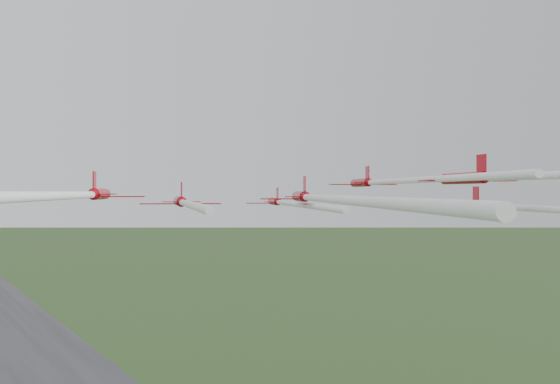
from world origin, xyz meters
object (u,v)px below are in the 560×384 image
jet_row2_right (387,181)px  jet_row3_mid (320,198)px  jet_row3_right (537,209)px  jet_row2_left (184,203)px  jet_row4_right (533,176)px  jet_row3_left (80,195)px  jet_lead (286,203)px

jet_row2_right → jet_row3_mid: jet_row2_right is taller
jet_row2_right → jet_row3_right: bearing=-57.5°
jet_row2_left → jet_row4_right: jet_row4_right is taller
jet_row4_right → jet_row3_right: bearing=57.9°
jet_row2_left → jet_row3_left: size_ratio=0.88×
jet_row3_left → jet_row3_mid: (17.02, -12.54, -0.26)m
jet_row3_left → jet_row4_right: size_ratio=1.11×
jet_row3_left → jet_row2_left: bearing=56.9°
jet_row3_left → jet_row3_mid: bearing=-14.3°
jet_row2_left → jet_lead: bearing=41.4°
jet_row4_right → jet_row2_right: bearing=94.5°
jet_row2_right → jet_row3_right: size_ratio=0.79×
jet_lead → jet_row2_right: (2.27, -18.28, 2.58)m
jet_row2_right → jet_row3_right: (3.03, -17.53, -2.60)m
jet_row3_right → jet_row4_right: bearing=-116.0°
jet_row3_right → jet_row4_right: size_ratio=1.32×
jet_lead → jet_row3_left: size_ratio=0.97×
jet_row2_left → jet_row3_mid: bearing=-62.1°
jet_row2_left → jet_row3_mid: size_ratio=0.82×
jet_row3_left → jet_row3_right: size_ratio=0.84×
jet_row2_left → jet_row3_mid: jet_row3_mid is taller
jet_row3_left → jet_row4_right: (26.26, -26.93, 1.44)m
jet_lead → jet_row3_left: bearing=-129.6°
jet_row2_left → jet_row3_right: (22.24, -28.52, -0.29)m
jet_row2_left → jet_row4_right: (12.98, -36.16, 2.37)m
jet_row2_left → jet_row3_right: bearing=-33.9°
jet_row2_right → jet_row4_right: bearing=-81.2°
jet_lead → jet_row4_right: jet_row4_right is taller
jet_row3_left → jet_row4_right: bearing=-23.7°
jet_row3_left → jet_row3_mid: 21.14m
jet_row2_left → jet_row3_right: size_ratio=0.74×
jet_row3_mid → jet_row4_right: 17.19m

